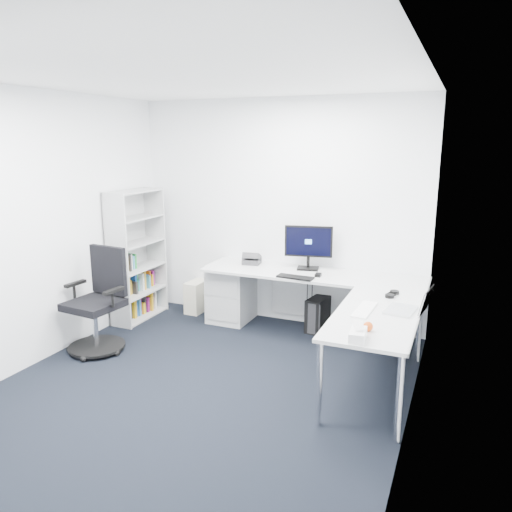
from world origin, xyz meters
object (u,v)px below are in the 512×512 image
at_px(l_desk, 302,313).
at_px(monitor, 308,247).
at_px(laptop, 402,298).
at_px(bookshelf, 137,255).
at_px(task_chair, 94,302).

xyz_separation_m(l_desk, monitor, (-0.10, 0.49, 0.63)).
distance_m(l_desk, laptop, 1.34).
distance_m(bookshelf, laptop, 3.33).
relative_size(bookshelf, task_chair, 1.47).
bearing_deg(laptop, bookshelf, 176.26).
bearing_deg(monitor, l_desk, -90.65).
xyz_separation_m(bookshelf, monitor, (2.08, 0.44, 0.19)).
bearing_deg(bookshelf, task_chair, -79.63).
bearing_deg(bookshelf, monitor, 11.90).
xyz_separation_m(task_chair, laptop, (3.07, 0.40, 0.31)).
bearing_deg(laptop, monitor, 145.07).
bearing_deg(l_desk, bookshelf, 178.68).
height_order(task_chair, monitor, monitor).
xyz_separation_m(bookshelf, task_chair, (0.19, -1.05, -0.26)).
bearing_deg(bookshelf, laptop, -11.19).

